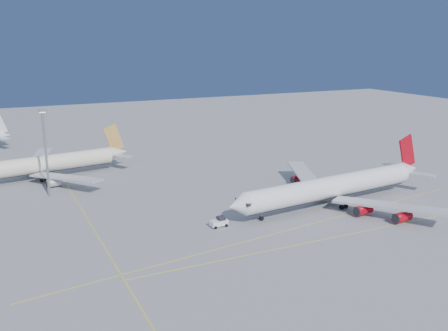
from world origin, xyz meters
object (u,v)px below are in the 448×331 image
airliner_etihad (41,165)px  airliner_virgin (335,187)px  pushback_tug (219,222)px  light_mast (45,146)px

airliner_etihad → airliner_virgin: bearing=-50.4°
airliner_virgin → pushback_tug: size_ratio=15.22×
airliner_virgin → airliner_etihad: bearing=132.8°
airliner_virgin → light_mast: size_ratio=2.70×
airliner_etihad → pushback_tug: (33.51, -61.69, -3.60)m
airliner_etihad → light_mast: bearing=-98.9°
airliner_virgin → light_mast: light_mast is taller
airliner_virgin → pushback_tug: (-34.87, -1.57, -3.84)m
airliner_etihad → light_mast: size_ratio=2.40×
airliner_virgin → pushback_tug: airliner_virgin is taller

